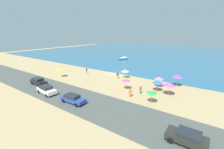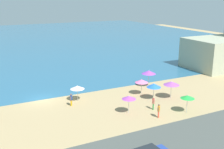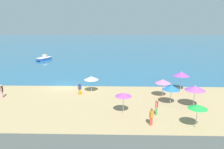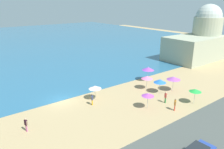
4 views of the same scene
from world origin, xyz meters
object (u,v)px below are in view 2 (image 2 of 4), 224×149
(beach_umbrella_2, at_px, (142,81))
(bather_0, at_px, (153,102))
(beach_umbrella_0, at_px, (149,72))
(beach_umbrella_4, at_px, (154,85))
(bather_3, at_px, (159,110))
(bather_2, at_px, (71,99))
(beach_umbrella_1, at_px, (171,83))
(beach_umbrella_7, at_px, (188,97))
(beach_umbrella_5, at_px, (129,98))
(beach_umbrella_6, at_px, (77,87))

(beach_umbrella_2, bearing_deg, bather_0, -107.14)
(beach_umbrella_0, xyz_separation_m, beach_umbrella_4, (-2.54, -5.03, -0.36))
(beach_umbrella_2, height_order, bather_0, beach_umbrella_2)
(beach_umbrella_4, bearing_deg, bather_3, -119.32)
(beach_umbrella_2, xyz_separation_m, bather_2, (-10.53, 0.44, -1.12))
(beach_umbrella_1, distance_m, beach_umbrella_4, 2.53)
(beach_umbrella_0, relative_size, bather_3, 1.59)
(bather_0, bearing_deg, beach_umbrella_4, 54.76)
(bather_0, bearing_deg, beach_umbrella_7, -40.75)
(beach_umbrella_5, xyz_separation_m, beach_umbrella_7, (6.49, -3.02, -0.00))
(beach_umbrella_5, xyz_separation_m, bather_0, (3.39, -0.35, -1.10))
(beach_umbrella_7, xyz_separation_m, bather_0, (-3.10, 2.67, -1.09))
(beach_umbrella_4, xyz_separation_m, beach_umbrella_7, (0.96, -5.70, 0.03))
(beach_umbrella_5, distance_m, bather_3, 3.83)
(beach_umbrella_1, height_order, beach_umbrella_4, beach_umbrella_1)
(beach_umbrella_7, relative_size, bather_3, 1.35)
(beach_umbrella_0, distance_m, beach_umbrella_5, 11.16)
(beach_umbrella_5, xyz_separation_m, bather_3, (2.52, -2.67, -1.09))
(beach_umbrella_2, bearing_deg, bather_3, -108.14)
(beach_umbrella_6, bearing_deg, beach_umbrella_2, -10.86)
(beach_umbrella_6, bearing_deg, bather_3, -55.04)
(beach_umbrella_1, relative_size, beach_umbrella_5, 1.10)
(bather_2, bearing_deg, bather_3, -45.61)
(beach_umbrella_0, height_order, beach_umbrella_4, beach_umbrella_0)
(beach_umbrella_5, relative_size, bather_2, 1.38)
(beach_umbrella_7, relative_size, bather_2, 1.38)
(beach_umbrella_2, relative_size, bather_0, 1.39)
(beach_umbrella_1, bearing_deg, bather_3, -139.84)
(beach_umbrella_0, bearing_deg, beach_umbrella_1, -91.48)
(beach_umbrella_5, distance_m, bather_2, 7.84)
(beach_umbrella_4, bearing_deg, beach_umbrella_2, 101.21)
(beach_umbrella_7, bearing_deg, beach_umbrella_5, 155.04)
(beach_umbrella_0, bearing_deg, beach_umbrella_6, -175.78)
(beach_umbrella_6, height_order, bather_0, beach_umbrella_6)
(beach_umbrella_0, xyz_separation_m, beach_umbrella_5, (-8.06, -7.71, -0.33))
(beach_umbrella_2, height_order, beach_umbrella_6, beach_umbrella_2)
(beach_umbrella_2, relative_size, beach_umbrella_7, 1.02)
(beach_umbrella_6, bearing_deg, beach_umbrella_7, -42.87)
(beach_umbrella_1, distance_m, bather_3, 7.17)
(beach_umbrella_0, distance_m, beach_umbrella_6, 12.21)
(beach_umbrella_0, xyz_separation_m, bather_0, (-4.68, -8.06, -1.42))
(bather_0, bearing_deg, beach_umbrella_1, 26.22)
(beach_umbrella_4, relative_size, beach_umbrella_6, 1.06)
(bather_2, bearing_deg, beach_umbrella_6, 43.91)
(bather_0, distance_m, bather_2, 10.61)
(beach_umbrella_4, relative_size, bather_2, 1.41)
(beach_umbrella_5, relative_size, bather_0, 1.36)
(beach_umbrella_2, bearing_deg, beach_umbrella_6, 169.14)
(beach_umbrella_7, height_order, bather_0, beach_umbrella_7)
(beach_umbrella_2, xyz_separation_m, beach_umbrella_5, (-5.05, -5.06, -0.01))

